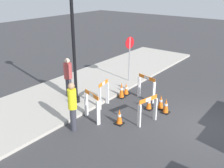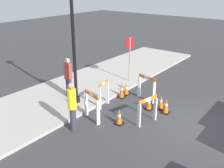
% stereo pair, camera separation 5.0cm
% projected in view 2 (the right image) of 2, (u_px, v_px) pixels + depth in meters
% --- Properties ---
extents(ground_plane, '(60.00, 60.00, 0.00)m').
position_uv_depth(ground_plane, '(214.00, 130.00, 9.31)').
color(ground_plane, '#38383A').
extents(sidewalk_slab, '(18.00, 3.88, 0.12)m').
position_uv_depth(sidewalk_slab, '(82.00, 87.00, 12.95)').
color(sidewalk_slab, '#ADA89E').
rests_on(sidewalk_slab, ground_plane).
extents(streetlamp_post, '(0.44, 0.44, 5.08)m').
position_uv_depth(streetlamp_post, '(73.00, 25.00, 10.07)').
color(streetlamp_post, black).
rests_on(streetlamp_post, sidewalk_slab).
extents(stop_sign, '(0.59, 0.12, 2.30)m').
position_uv_depth(stop_sign, '(130.00, 52.00, 13.09)').
color(stop_sign, gray).
rests_on(stop_sign, sidewalk_slab).
extents(barricade_0, '(0.36, 0.96, 1.12)m').
position_uv_depth(barricade_0, '(146.00, 87.00, 11.52)').
color(barricade_0, white).
rests_on(barricade_0, ground_plane).
extents(barricade_1, '(0.73, 0.25, 1.12)m').
position_uv_depth(barricade_1, '(103.00, 93.00, 10.91)').
color(barricade_1, white).
rests_on(barricade_1, ground_plane).
extents(barricade_2, '(0.41, 0.94, 1.12)m').
position_uv_depth(barricade_2, '(92.00, 105.00, 9.82)').
color(barricade_2, white).
rests_on(barricade_2, ground_plane).
extents(barricade_3, '(0.91, 0.34, 1.04)m').
position_uv_depth(barricade_3, '(147.00, 109.00, 9.60)').
color(barricade_3, white).
rests_on(barricade_3, ground_plane).
extents(traffic_cone_0, '(0.30, 0.30, 0.62)m').
position_uv_depth(traffic_cone_0, '(161.00, 102.00, 10.81)').
color(traffic_cone_0, black).
rests_on(traffic_cone_0, ground_plane).
extents(traffic_cone_1, '(0.30, 0.30, 0.61)m').
position_uv_depth(traffic_cone_1, '(119.00, 117.00, 9.63)').
color(traffic_cone_1, black).
rests_on(traffic_cone_1, ground_plane).
extents(traffic_cone_2, '(0.30, 0.30, 0.57)m').
position_uv_depth(traffic_cone_2, '(149.00, 103.00, 10.76)').
color(traffic_cone_2, black).
rests_on(traffic_cone_2, ground_plane).
extents(traffic_cone_3, '(0.30, 0.30, 0.74)m').
position_uv_depth(traffic_cone_3, '(122.00, 90.00, 11.82)').
color(traffic_cone_3, black).
rests_on(traffic_cone_3, ground_plane).
extents(traffic_cone_4, '(0.30, 0.30, 0.57)m').
position_uv_depth(traffic_cone_4, '(126.00, 89.00, 12.18)').
color(traffic_cone_4, black).
rests_on(traffic_cone_4, ground_plane).
extents(traffic_cone_5, '(0.30, 0.30, 0.62)m').
position_uv_depth(traffic_cone_5, '(166.00, 106.00, 10.45)').
color(traffic_cone_5, black).
rests_on(traffic_cone_5, ground_plane).
extents(person_worker, '(0.35, 0.35, 1.81)m').
position_uv_depth(person_worker, '(72.00, 105.00, 8.98)').
color(person_worker, '#33333D').
rests_on(person_worker, ground_plane).
extents(person_pedestrian, '(0.50, 0.50, 1.74)m').
position_uv_depth(person_pedestrian, '(68.00, 76.00, 11.56)').
color(person_pedestrian, '#33333D').
rests_on(person_pedestrian, sidewalk_slab).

